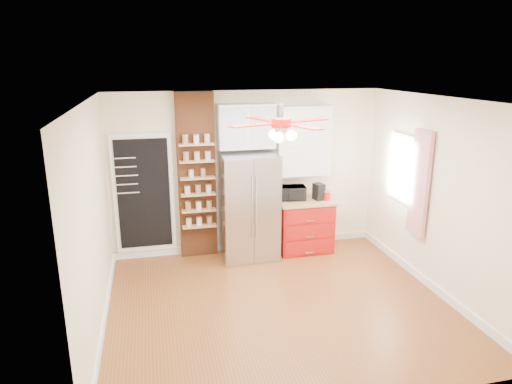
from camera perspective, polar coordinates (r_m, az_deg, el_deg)
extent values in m
plane|color=brown|center=(6.31, 2.86, -13.79)|extent=(4.50, 4.50, 0.00)
plane|color=white|center=(5.50, 3.25, 11.43)|extent=(4.50, 4.50, 0.00)
cube|color=#FEF1CC|center=(7.63, -1.13, 2.46)|extent=(4.50, 0.02, 2.70)
cube|color=#FEF1CC|center=(4.02, 11.10, -10.63)|extent=(4.50, 0.02, 2.70)
cube|color=#FEF1CC|center=(5.60, -19.71, -3.57)|extent=(0.02, 4.00, 2.70)
cube|color=#FEF1CC|center=(6.73, 21.78, -0.57)|extent=(0.02, 4.00, 2.70)
cube|color=white|center=(7.51, -13.85, -0.21)|extent=(0.95, 0.04, 1.95)
cube|color=black|center=(7.49, -13.85, -0.26)|extent=(0.82, 0.02, 1.78)
cube|color=brown|center=(7.43, -7.42, 1.95)|extent=(0.60, 0.16, 2.70)
cube|color=#B7B7BC|center=(7.40, -0.89, -1.79)|extent=(0.90, 0.70, 1.75)
cube|color=white|center=(7.31, -1.26, 8.23)|extent=(0.90, 0.35, 0.70)
cube|color=#A71411|center=(7.85, 6.00, -4.28)|extent=(0.90, 0.60, 0.86)
cube|color=#B88050|center=(7.70, 6.10, -1.14)|extent=(0.94, 0.64, 0.04)
cube|color=white|center=(7.63, 5.90, 6.39)|extent=(0.90, 0.30, 1.15)
cube|color=white|center=(7.40, 17.91, 2.83)|extent=(0.04, 0.75, 1.05)
cube|color=red|center=(6.94, 19.77, 0.98)|extent=(0.06, 0.40, 1.55)
cylinder|color=silver|center=(5.51, 3.23, 9.88)|extent=(0.05, 0.05, 0.20)
cylinder|color=#B7130B|center=(5.53, 3.21, 8.64)|extent=(0.24, 0.24, 0.10)
sphere|color=white|center=(5.55, 3.18, 7.01)|extent=(0.13, 0.13, 0.13)
imported|color=black|center=(7.67, 4.61, -0.11)|extent=(0.45, 0.34, 0.23)
cube|color=black|center=(7.71, 7.84, 0.04)|extent=(0.18, 0.21, 0.28)
cylinder|color=red|center=(7.72, 8.81, -0.49)|extent=(0.14, 0.14, 0.14)
cylinder|color=red|center=(7.84, 8.34, -0.28)|extent=(0.14, 0.14, 0.12)
cylinder|color=beige|center=(7.28, -8.11, 2.29)|extent=(0.11, 0.11, 0.12)
cylinder|color=#93634A|center=(7.30, -6.63, 2.38)|extent=(0.10, 0.10, 0.12)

